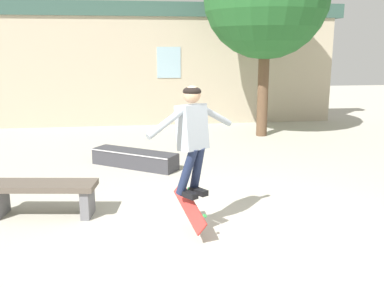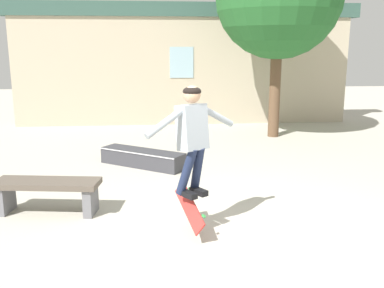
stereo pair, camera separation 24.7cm
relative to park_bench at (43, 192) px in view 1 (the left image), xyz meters
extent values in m
plane|color=#B2AD9E|center=(2.45, -0.97, -0.34)|extent=(40.00, 40.00, 0.00)
cube|color=#B7A88E|center=(2.45, 7.16, 1.24)|extent=(10.02, 0.40, 3.17)
cube|color=#335147|center=(2.45, 7.16, 3.03)|extent=(10.52, 0.52, 0.41)
cube|color=#99B7C6|center=(2.37, 6.95, 1.52)|extent=(0.70, 0.02, 0.90)
cylinder|color=brown|center=(4.65, 4.96, 0.85)|extent=(0.28, 0.28, 2.38)
cube|color=brown|center=(0.00, 0.00, 0.10)|extent=(1.51, 0.66, 0.08)
cube|color=slate|center=(-0.61, 0.09, -0.14)|extent=(0.17, 0.40, 0.40)
cube|color=slate|center=(0.61, -0.09, -0.14)|extent=(0.17, 0.40, 0.40)
cube|color=#38383D|center=(1.28, 2.35, -0.18)|extent=(1.70, 1.37, 0.32)
cube|color=#B7B7BC|center=(1.15, 2.17, -0.03)|extent=(1.46, 1.03, 0.02)
cube|color=#9EA8B2|center=(1.97, -0.81, 1.01)|extent=(0.44, 0.42, 0.57)
sphere|color=tan|center=(1.97, -0.81, 1.41)|extent=(0.29, 0.29, 0.21)
ellipsoid|color=black|center=(1.97, -0.81, 1.45)|extent=(0.31, 0.31, 0.12)
cylinder|color=#1E2847|center=(2.04, -0.76, 0.47)|extent=(0.21, 0.34, 0.65)
cube|color=black|center=(2.06, -0.79, 0.18)|extent=(0.23, 0.27, 0.07)
cylinder|color=#1E2847|center=(1.90, -0.85, 0.47)|extent=(0.31, 0.28, 0.65)
cube|color=black|center=(1.92, -0.88, 0.18)|extent=(0.23, 0.27, 0.07)
cylinder|color=#9EA8B2|center=(2.30, -0.59, 1.11)|extent=(0.51, 0.37, 0.33)
cylinder|color=#9EA8B2|center=(1.64, -1.03, 1.11)|extent=(0.51, 0.37, 0.33)
cube|color=red|center=(1.93, -0.86, 0.01)|extent=(0.32, 0.82, 0.45)
cylinder|color=green|center=(2.09, -1.10, -0.02)|extent=(0.06, 0.07, 0.06)
cylinder|color=green|center=(1.97, -1.07, -0.18)|extent=(0.06, 0.07, 0.06)
cylinder|color=green|center=(1.96, -0.62, 0.16)|extent=(0.06, 0.07, 0.06)
cylinder|color=green|center=(1.85, -0.58, 0.00)|extent=(0.06, 0.07, 0.06)
camera|label=1|loc=(1.27, -5.84, 1.95)|focal=40.00mm
camera|label=2|loc=(1.51, -5.87, 1.95)|focal=40.00mm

